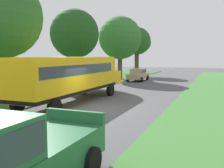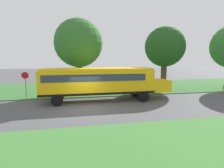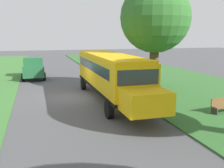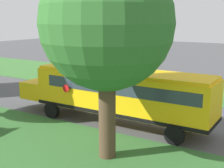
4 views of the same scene
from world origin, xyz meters
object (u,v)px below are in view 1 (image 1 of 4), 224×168
(car_tan_nearest, at_px, (138,74))
(park_bench, at_px, (50,85))
(pickup_truck, at_px, (5,160))
(school_bus, at_px, (72,75))
(oak_tree_across_road, at_px, (138,42))
(oak_tree_far_end, at_px, (121,38))
(oak_tree_roadside_mid, at_px, (74,34))

(car_tan_nearest, xyz_separation_m, park_bench, (-5.02, -12.22, -0.40))
(car_tan_nearest, distance_m, pickup_truck, 29.20)
(school_bus, height_order, oak_tree_across_road, oak_tree_across_road)
(school_bus, xyz_separation_m, oak_tree_across_road, (-2.98, 26.06, 3.60))
(school_bus, relative_size, car_tan_nearest, 2.82)
(pickup_truck, bearing_deg, oak_tree_across_road, 102.25)
(school_bus, bearing_deg, park_bench, 137.29)
(pickup_truck, bearing_deg, oak_tree_far_end, 105.51)
(oak_tree_far_end, xyz_separation_m, oak_tree_across_road, (-0.03, 8.26, -0.07))
(school_bus, relative_size, oak_tree_far_end, 1.46)
(school_bus, relative_size, pickup_truck, 2.30)
(oak_tree_across_road, xyz_separation_m, park_bench, (-2.36, -21.14, -5.06))
(school_bus, xyz_separation_m, car_tan_nearest, (-0.31, 17.14, -1.05))
(school_bus, distance_m, pickup_truck, 12.67)
(school_bus, distance_m, park_bench, 7.40)
(car_tan_nearest, height_order, oak_tree_across_road, oak_tree_across_road)
(oak_tree_far_end, bearing_deg, oak_tree_across_road, 90.17)
(school_bus, relative_size, park_bench, 7.49)
(oak_tree_across_road, bearing_deg, car_tan_nearest, -73.36)
(school_bus, bearing_deg, oak_tree_across_road, 96.52)
(oak_tree_roadside_mid, xyz_separation_m, oak_tree_far_end, (2.10, 8.68, 0.08))
(pickup_truck, height_order, park_bench, pickup_truck)
(car_tan_nearest, height_order, oak_tree_far_end, oak_tree_far_end)
(car_tan_nearest, distance_m, park_bench, 13.22)
(school_bus, height_order, oak_tree_far_end, oak_tree_far_end)
(oak_tree_roadside_mid, height_order, park_bench, oak_tree_roadside_mid)
(oak_tree_far_end, height_order, oak_tree_across_road, oak_tree_far_end)
(oak_tree_roadside_mid, distance_m, oak_tree_across_road, 17.07)
(oak_tree_across_road, relative_size, park_bench, 4.76)
(oak_tree_across_road, bearing_deg, school_bus, -83.48)
(car_tan_nearest, bearing_deg, park_bench, -112.34)
(car_tan_nearest, relative_size, pickup_truck, 0.81)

